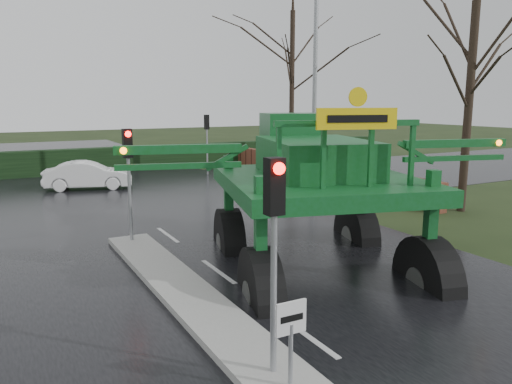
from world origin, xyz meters
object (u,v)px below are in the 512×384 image
white_sedan (89,189)px  keep_left_sign (291,330)px  traffic_signal_mid (128,161)px  crop_sprayer (258,175)px  traffic_signal_far (207,131)px  traffic_signal_near (274,220)px  street_light_right (310,63)px

white_sedan → keep_left_sign: bearing=-166.8°
traffic_signal_mid → crop_sprayer: crop_sprayer is taller
keep_left_sign → traffic_signal_far: 22.93m
traffic_signal_mid → crop_sprayer: size_ratio=0.35×
traffic_signal_mid → traffic_signal_far: size_ratio=1.00×
traffic_signal_near → street_light_right: street_light_right is taller
traffic_signal_mid → keep_left_sign: bearing=-90.0°
traffic_signal_near → white_sedan: 19.40m
traffic_signal_mid → traffic_signal_far: (7.80, 12.52, 0.00)m
white_sedan → street_light_right: bearing=-110.0°
keep_left_sign → traffic_signal_mid: size_ratio=0.38×
traffic_signal_near → traffic_signal_far: (7.80, 21.02, 0.00)m
traffic_signal_near → traffic_signal_far: same height
keep_left_sign → traffic_signal_far: size_ratio=0.38×
traffic_signal_near → crop_sprayer: bearing=65.2°
traffic_signal_near → crop_sprayer: (1.51, 3.28, 0.14)m
traffic_signal_far → street_light_right: size_ratio=0.35×
keep_left_sign → white_sedan: 19.74m
white_sedan → traffic_signal_mid: bearing=-168.4°
crop_sprayer → white_sedan: 16.19m
keep_left_sign → traffic_signal_mid: bearing=90.0°
traffic_signal_mid → street_light_right: (9.49, 4.51, 3.40)m
traffic_signal_mid → traffic_signal_near: bearing=-90.0°
traffic_signal_far → crop_sprayer: crop_sprayer is taller
traffic_signal_far → street_light_right: (1.69, -8.01, 3.40)m
keep_left_sign → street_light_right: bearing=54.9°
traffic_signal_near → street_light_right: bearing=53.9°
traffic_signal_mid → white_sedan: size_ratio=0.84×
traffic_signal_near → traffic_signal_mid: 8.50m
traffic_signal_mid → crop_sprayer: 5.44m
street_light_right → white_sedan: 12.35m
traffic_signal_near → white_sedan: traffic_signal_near is taller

